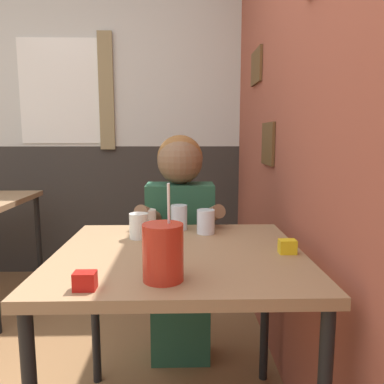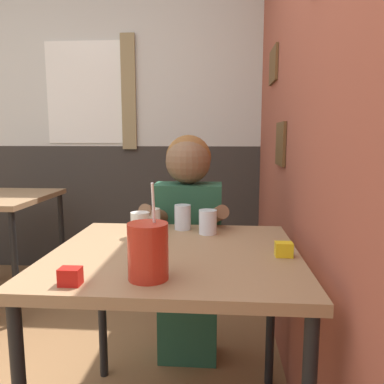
% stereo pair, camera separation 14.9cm
% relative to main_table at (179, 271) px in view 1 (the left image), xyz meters
% --- Properties ---
extents(brick_wall_right, '(0.08, 4.21, 2.70)m').
position_rel_main_table_xyz_m(brick_wall_right, '(0.53, 0.78, 0.66)').
color(brick_wall_right, '#9E4C38').
rests_on(brick_wall_right, ground_plane).
extents(back_wall, '(5.66, 0.09, 2.70)m').
position_rel_main_table_xyz_m(back_wall, '(-0.84, 1.92, 0.66)').
color(back_wall, silver).
rests_on(back_wall, ground_plane).
extents(main_table, '(0.89, 0.82, 0.77)m').
position_rel_main_table_xyz_m(main_table, '(0.00, 0.00, 0.00)').
color(main_table, '#93704C').
rests_on(main_table, ground_plane).
extents(person_seated, '(0.42, 0.42, 1.19)m').
position_rel_main_table_xyz_m(person_seated, '(-0.00, 0.56, -0.04)').
color(person_seated, '#235138').
rests_on(person_seated, ground_plane).
extents(cocktail_pitcher, '(0.12, 0.12, 0.29)m').
position_rel_main_table_xyz_m(cocktail_pitcher, '(-0.04, -0.27, 0.16)').
color(cocktail_pitcher, '#B22819').
rests_on(cocktail_pitcher, main_table).
extents(glass_near_pitcher, '(0.08, 0.08, 0.10)m').
position_rel_main_table_xyz_m(glass_near_pitcher, '(0.11, 0.25, 0.13)').
color(glass_near_pitcher, silver).
rests_on(glass_near_pitcher, main_table).
extents(glass_center, '(0.08, 0.08, 0.10)m').
position_rel_main_table_xyz_m(glass_center, '(-0.17, 0.18, 0.13)').
color(glass_center, silver).
rests_on(glass_center, main_table).
extents(glass_far_side, '(0.07, 0.07, 0.09)m').
position_rel_main_table_xyz_m(glass_far_side, '(-0.14, 0.34, 0.12)').
color(glass_far_side, silver).
rests_on(glass_far_side, main_table).
extents(glass_by_brick, '(0.07, 0.07, 0.11)m').
position_rel_main_table_xyz_m(glass_by_brick, '(-0.00, 0.32, 0.13)').
color(glass_by_brick, silver).
rests_on(glass_by_brick, main_table).
extents(condiment_ketchup, '(0.06, 0.04, 0.05)m').
position_rel_main_table_xyz_m(condiment_ketchup, '(-0.25, -0.34, 0.10)').
color(condiment_ketchup, '#B7140F').
rests_on(condiment_ketchup, main_table).
extents(condiment_mustard, '(0.06, 0.04, 0.05)m').
position_rel_main_table_xyz_m(condiment_mustard, '(0.38, -0.04, 0.10)').
color(condiment_mustard, yellow).
rests_on(condiment_mustard, main_table).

